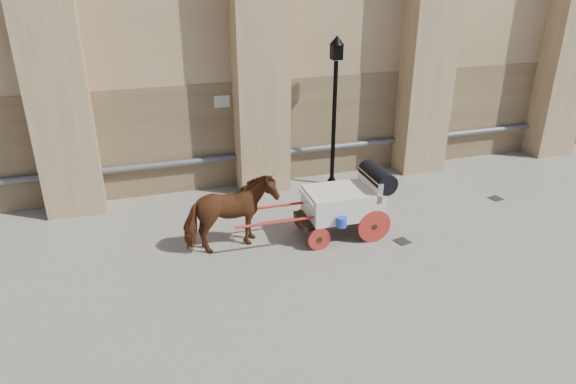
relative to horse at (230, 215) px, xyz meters
name	(u,v)px	position (x,y,z in m)	size (l,w,h in m)	color
ground	(344,241)	(2.57, -0.43, -0.86)	(90.00, 90.00, 0.00)	gray
horse	(230,215)	(0.00, 0.00, 0.00)	(0.93, 2.03, 1.72)	#642D13
carriage	(348,200)	(2.75, -0.11, 0.02)	(3.73, 1.33, 1.62)	black
street_lamp	(334,109)	(3.55, 2.79, 1.39)	(0.39, 0.39, 4.21)	black
drain_grate_near	(402,241)	(3.84, -0.88, -0.85)	(0.32, 0.32, 0.01)	black
drain_grate_far	(495,198)	(7.47, 0.49, -0.85)	(0.32, 0.32, 0.01)	black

